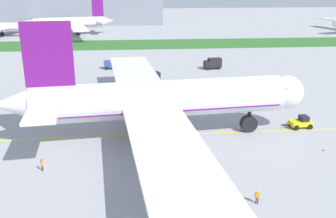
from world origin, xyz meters
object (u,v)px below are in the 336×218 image
(ground_crew_wingwalker_starboard, at_px, (257,196))
(service_truck_fuel_bowser, at_px, (149,76))
(airliner_foreground, at_px, (157,100))
(ground_crew_wingwalker_port, at_px, (152,132))
(parked_airliner_far_right, at_px, (73,23))
(ground_crew_marshaller_front, at_px, (42,164))
(service_truck_baggage_loader, at_px, (113,64))
(pushback_tug, at_px, (301,122))
(parked_airliner_far_centre, at_px, (3,27))
(traffic_cone_near_nose, at_px, (324,149))
(service_truck_catering_van, at_px, (213,63))

(ground_crew_wingwalker_starboard, height_order, service_truck_fuel_bowser, service_truck_fuel_bowser)
(airliner_foreground, bearing_deg, ground_crew_wingwalker_port, 152.18)
(airliner_foreground, height_order, parked_airliner_far_right, airliner_foreground)
(ground_crew_marshaller_front, bearing_deg, service_truck_baggage_loader, 83.93)
(ground_crew_wingwalker_port, bearing_deg, airliner_foreground, -27.82)
(pushback_tug, relative_size, ground_crew_wingwalker_port, 3.54)
(airliner_foreground, relative_size, ground_crew_marshaller_front, 46.11)
(service_truck_fuel_bowser, bearing_deg, ground_crew_wingwalker_starboard, -79.99)
(parked_airliner_far_centre, bearing_deg, airliner_foreground, -63.67)
(parked_airliner_far_centre, bearing_deg, parked_airliner_far_right, 5.20)
(service_truck_fuel_bowser, bearing_deg, traffic_cone_near_nose, -60.54)
(ground_crew_marshaller_front, xyz_separation_m, parked_airliner_far_right, (-14.84, 137.08, 4.39))
(pushback_tug, height_order, traffic_cone_near_nose, pushback_tug)
(pushback_tug, distance_m, ground_crew_wingwalker_port, 26.06)
(service_truck_fuel_bowser, bearing_deg, ground_crew_marshaller_front, -109.54)
(parked_airliner_far_centre, bearing_deg, service_truck_catering_van, -42.82)
(service_truck_catering_van, xyz_separation_m, parked_airliner_far_right, (-50.14, 77.47, 3.74))
(traffic_cone_near_nose, relative_size, parked_airliner_far_right, 0.01)
(ground_crew_marshaller_front, height_order, ground_crew_wingwalker_starboard, ground_crew_marshaller_front)
(pushback_tug, distance_m, service_truck_baggage_loader, 60.83)
(service_truck_catering_van, bearing_deg, pushback_tug, -82.76)
(service_truck_baggage_loader, xyz_separation_m, parked_airliner_far_right, (-21.48, 74.69, 3.99))
(service_truck_baggage_loader, height_order, service_truck_catering_van, service_truck_catering_van)
(traffic_cone_near_nose, relative_size, service_truck_fuel_bowser, 0.10)
(pushback_tug, bearing_deg, parked_airliner_far_centre, 125.39)
(service_truck_fuel_bowser, xyz_separation_m, service_truck_catering_van, (18.96, 13.58, 0.08))
(ground_crew_marshaller_front, height_order, parked_airliner_far_right, parked_airliner_far_right)
(pushback_tug, relative_size, service_truck_baggage_loader, 1.12)
(ground_crew_wingwalker_starboard, relative_size, service_truck_baggage_loader, 0.33)
(service_truck_baggage_loader, distance_m, service_truck_catering_van, 28.79)
(ground_crew_wingwalker_starboard, bearing_deg, pushback_tug, 56.77)
(airliner_foreground, relative_size, service_truck_fuel_bowser, 13.25)
(pushback_tug, bearing_deg, service_truck_baggage_loader, 124.73)
(ground_crew_wingwalker_port, bearing_deg, service_truck_catering_van, 67.88)
(service_truck_catering_van, bearing_deg, parked_airliner_far_centre, 137.18)
(ground_crew_wingwalker_port, xyz_separation_m, ground_crew_wingwalker_starboard, (11.00, -20.90, 0.05))
(ground_crew_wingwalker_starboard, xyz_separation_m, service_truck_baggage_loader, (-19.67, 72.85, 0.40))
(ground_crew_marshaller_front, bearing_deg, service_truck_catering_van, 59.37)
(service_truck_baggage_loader, distance_m, service_truck_fuel_bowser, 19.02)
(airliner_foreground, distance_m, pushback_tug, 25.78)
(ground_crew_marshaller_front, xyz_separation_m, service_truck_fuel_bowser, (16.34, 46.03, 0.57))
(pushback_tug, xyz_separation_m, parked_airliner_far_centre, (-86.60, 121.90, 3.19))
(parked_airliner_far_right, bearing_deg, ground_crew_wingwalker_port, -76.61)
(ground_crew_wingwalker_port, distance_m, service_truck_fuel_bowser, 35.61)
(ground_crew_wingwalker_port, relative_size, parked_airliner_far_centre, 0.02)
(traffic_cone_near_nose, distance_m, parked_airliner_far_centre, 157.33)
(ground_crew_marshaller_front, relative_size, parked_airliner_far_right, 0.03)
(pushback_tug, height_order, ground_crew_wingwalker_starboard, pushback_tug)
(airliner_foreground, relative_size, pushback_tug, 13.89)
(service_truck_catering_van, distance_m, parked_airliner_far_centre, 109.92)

